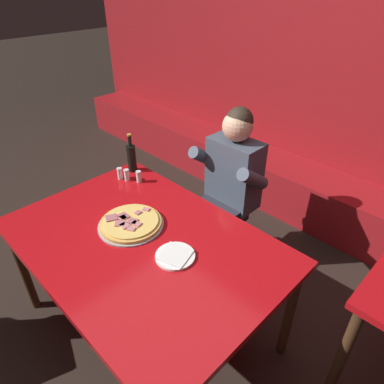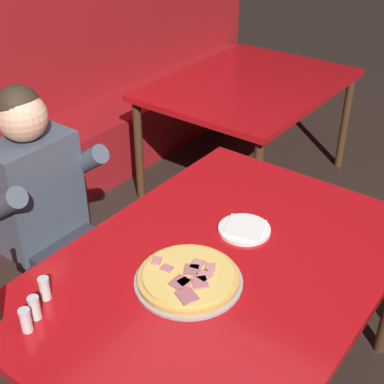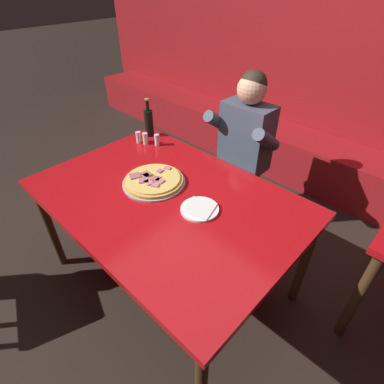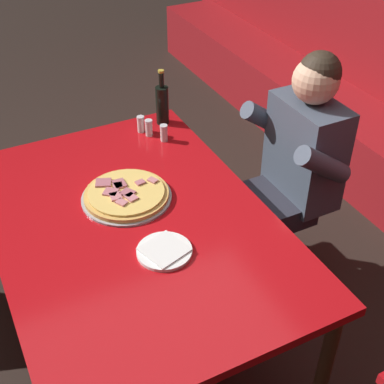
{
  "view_description": "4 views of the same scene",
  "coord_description": "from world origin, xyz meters",
  "px_view_note": "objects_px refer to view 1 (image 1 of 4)",
  "views": [
    {
      "loc": [
        1.21,
        -0.82,
        2.04
      ],
      "look_at": [
        0.12,
        0.27,
        1.02
      ],
      "focal_mm": 32.0,
      "sensor_mm": 36.0,
      "label": 1
    },
    {
      "loc": [
        -1.28,
        -0.83,
        2.03
      ],
      "look_at": [
        0.12,
        0.22,
        0.94
      ],
      "focal_mm": 50.0,
      "sensor_mm": 36.0,
      "label": 2
    },
    {
      "loc": [
        1.06,
        -0.89,
        1.83
      ],
      "look_at": [
        0.12,
        0.09,
        0.81
      ],
      "focal_mm": 28.0,
      "sensor_mm": 36.0,
      "label": 3
    },
    {
      "loc": [
        1.58,
        -0.53,
        2.16
      ],
      "look_at": [
        -0.11,
        0.33,
        0.73
      ],
      "focal_mm": 50.0,
      "sensor_mm": 36.0,
      "label": 4
    }
  ],
  "objects_px": {
    "shaker_red_pepper_flakes": "(127,176)",
    "pizza": "(131,223)",
    "main_dining_table": "(143,249)",
    "shaker_black_pepper": "(120,174)",
    "shaker_oregano": "(139,177)",
    "diner_seated_blue_shirt": "(226,186)",
    "beer_bottle": "(131,157)",
    "plate_white_paper": "(175,256)"
  },
  "relations": [
    {
      "from": "shaker_oregano",
      "to": "shaker_red_pepper_flakes",
      "type": "height_order",
      "value": "same"
    },
    {
      "from": "shaker_black_pepper",
      "to": "shaker_oregano",
      "type": "bearing_deg",
      "value": 27.42
    },
    {
      "from": "shaker_oregano",
      "to": "shaker_red_pepper_flakes",
      "type": "bearing_deg",
      "value": -149.73
    },
    {
      "from": "shaker_red_pepper_flakes",
      "to": "pizza",
      "type": "bearing_deg",
      "value": -33.8
    },
    {
      "from": "diner_seated_blue_shirt",
      "to": "shaker_oregano",
      "type": "bearing_deg",
      "value": -130.85
    },
    {
      "from": "plate_white_paper",
      "to": "diner_seated_blue_shirt",
      "type": "distance_m",
      "value": 0.87
    },
    {
      "from": "main_dining_table",
      "to": "pizza",
      "type": "bearing_deg",
      "value": 167.34
    },
    {
      "from": "shaker_black_pepper",
      "to": "shaker_red_pepper_flakes",
      "type": "relative_size",
      "value": 1.0
    },
    {
      "from": "plate_white_paper",
      "to": "shaker_black_pepper",
      "type": "xyz_separation_m",
      "value": [
        -0.86,
        0.26,
        0.03
      ]
    },
    {
      "from": "shaker_red_pepper_flakes",
      "to": "diner_seated_blue_shirt",
      "type": "relative_size",
      "value": 0.07
    },
    {
      "from": "main_dining_table",
      "to": "shaker_oregano",
      "type": "xyz_separation_m",
      "value": [
        -0.5,
        0.37,
        0.11
      ]
    },
    {
      "from": "beer_bottle",
      "to": "shaker_black_pepper",
      "type": "relative_size",
      "value": 3.4
    },
    {
      "from": "pizza",
      "to": "diner_seated_blue_shirt",
      "type": "distance_m",
      "value": 0.81
    },
    {
      "from": "main_dining_table",
      "to": "pizza",
      "type": "xyz_separation_m",
      "value": [
        -0.15,
        0.03,
        0.09
      ]
    },
    {
      "from": "beer_bottle",
      "to": "shaker_black_pepper",
      "type": "bearing_deg",
      "value": -75.94
    },
    {
      "from": "shaker_oregano",
      "to": "diner_seated_blue_shirt",
      "type": "bearing_deg",
      "value": 49.15
    },
    {
      "from": "main_dining_table",
      "to": "shaker_black_pepper",
      "type": "height_order",
      "value": "shaker_black_pepper"
    },
    {
      "from": "shaker_black_pepper",
      "to": "shaker_red_pepper_flakes",
      "type": "bearing_deg",
      "value": 22.83
    },
    {
      "from": "main_dining_table",
      "to": "beer_bottle",
      "type": "relative_size",
      "value": 5.32
    },
    {
      "from": "shaker_oregano",
      "to": "main_dining_table",
      "type": "bearing_deg",
      "value": -36.33
    },
    {
      "from": "main_dining_table",
      "to": "diner_seated_blue_shirt",
      "type": "bearing_deg",
      "value": 96.49
    },
    {
      "from": "beer_bottle",
      "to": "shaker_oregano",
      "type": "relative_size",
      "value": 3.4
    },
    {
      "from": "shaker_red_pepper_flakes",
      "to": "shaker_oregano",
      "type": "bearing_deg",
      "value": 30.27
    },
    {
      "from": "shaker_black_pepper",
      "to": "diner_seated_blue_shirt",
      "type": "bearing_deg",
      "value": 45.02
    },
    {
      "from": "pizza",
      "to": "shaker_red_pepper_flakes",
      "type": "height_order",
      "value": "shaker_red_pepper_flakes"
    },
    {
      "from": "main_dining_table",
      "to": "beer_bottle",
      "type": "bearing_deg",
      "value": 146.8
    },
    {
      "from": "pizza",
      "to": "shaker_red_pepper_flakes",
      "type": "xyz_separation_m",
      "value": [
        -0.43,
        0.29,
        0.02
      ]
    },
    {
      "from": "shaker_oregano",
      "to": "diner_seated_blue_shirt",
      "type": "height_order",
      "value": "diner_seated_blue_shirt"
    },
    {
      "from": "shaker_red_pepper_flakes",
      "to": "diner_seated_blue_shirt",
      "type": "xyz_separation_m",
      "value": [
        0.49,
        0.52,
        -0.1
      ]
    },
    {
      "from": "pizza",
      "to": "diner_seated_blue_shirt",
      "type": "height_order",
      "value": "diner_seated_blue_shirt"
    },
    {
      "from": "shaker_oregano",
      "to": "pizza",
      "type": "bearing_deg",
      "value": -43.51
    },
    {
      "from": "diner_seated_blue_shirt",
      "to": "plate_white_paper",
      "type": "bearing_deg",
      "value": -67.96
    },
    {
      "from": "main_dining_table",
      "to": "shaker_oregano",
      "type": "height_order",
      "value": "shaker_oregano"
    },
    {
      "from": "beer_bottle",
      "to": "shaker_oregano",
      "type": "xyz_separation_m",
      "value": [
        0.17,
        -0.07,
        -0.07
      ]
    },
    {
      "from": "pizza",
      "to": "shaker_oregano",
      "type": "height_order",
      "value": "shaker_oregano"
    },
    {
      "from": "main_dining_table",
      "to": "shaker_black_pepper",
      "type": "xyz_separation_m",
      "value": [
        -0.63,
        0.3,
        0.11
      ]
    },
    {
      "from": "main_dining_table",
      "to": "plate_white_paper",
      "type": "relative_size",
      "value": 7.4
    },
    {
      "from": "shaker_black_pepper",
      "to": "diner_seated_blue_shirt",
      "type": "height_order",
      "value": "diner_seated_blue_shirt"
    },
    {
      "from": "plate_white_paper",
      "to": "diner_seated_blue_shirt",
      "type": "xyz_separation_m",
      "value": [
        -0.32,
        0.8,
        -0.07
      ]
    },
    {
      "from": "shaker_black_pepper",
      "to": "shaker_oregano",
      "type": "relative_size",
      "value": 1.0
    },
    {
      "from": "pizza",
      "to": "shaker_red_pepper_flakes",
      "type": "distance_m",
      "value": 0.52
    },
    {
      "from": "beer_bottle",
      "to": "shaker_red_pepper_flakes",
      "type": "height_order",
      "value": "beer_bottle"
    }
  ]
}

